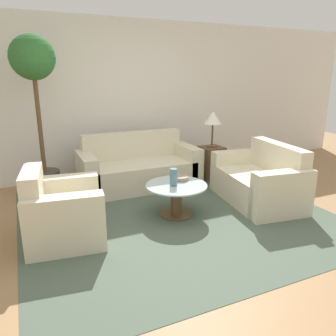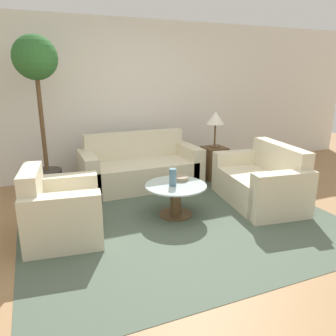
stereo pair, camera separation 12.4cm
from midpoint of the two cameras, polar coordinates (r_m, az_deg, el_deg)
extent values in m
plane|color=#9E754C|center=(3.71, 4.40, -11.57)|extent=(14.00, 14.00, 0.00)
cube|color=white|center=(5.75, -7.46, 11.76)|extent=(10.00, 0.06, 2.60)
cube|color=#4C5B4C|center=(4.19, 2.19, -8.08)|extent=(3.69, 3.38, 0.01)
cube|color=beige|center=(5.14, -3.96, -1.10)|extent=(1.62, 0.83, 0.41)
cube|color=beige|center=(5.38, -5.13, 1.97)|extent=(1.62, 0.18, 0.83)
cube|color=beige|center=(4.93, -12.93, -1.06)|extent=(0.20, 0.83, 0.60)
cube|color=beige|center=(5.41, 4.15, 0.86)|extent=(0.20, 0.83, 0.60)
cube|color=beige|center=(3.73, -16.66, -8.57)|extent=(0.85, 0.75, 0.41)
cube|color=beige|center=(3.68, -21.48, -6.12)|extent=(0.26, 0.68, 0.79)
cube|color=beige|center=(3.39, -16.87, -9.34)|extent=(0.79, 0.30, 0.60)
cube|color=beige|center=(4.00, -16.71, -5.37)|extent=(0.79, 0.30, 0.60)
cube|color=beige|center=(4.67, 16.03, -3.48)|extent=(0.94, 1.24, 0.41)
cube|color=beige|center=(4.78, 19.37, -0.83)|extent=(0.33, 1.16, 0.81)
cube|color=beige|center=(5.12, 12.87, -0.41)|extent=(0.81, 0.30, 0.60)
cube|color=beige|center=(4.19, 20.11, -4.68)|extent=(0.81, 0.30, 0.60)
cylinder|color=brown|center=(4.19, 2.19, -8.00)|extent=(0.42, 0.42, 0.02)
cylinder|color=brown|center=(4.12, 2.21, -5.69)|extent=(0.14, 0.14, 0.38)
cylinder|color=#B2C6C6|center=(4.05, 2.24, -3.06)|extent=(0.77, 0.77, 0.02)
cube|color=brown|center=(5.62, 8.61, 0.93)|extent=(0.37, 0.37, 0.54)
cylinder|color=brown|center=(5.55, 8.73, 3.73)|extent=(0.18, 0.18, 0.02)
cylinder|color=brown|center=(5.51, 8.81, 5.70)|extent=(0.03, 0.03, 0.36)
cone|color=white|center=(5.47, 8.94, 8.64)|extent=(0.29, 0.29, 0.21)
cylinder|color=#3D3833|center=(5.09, -19.47, -2.36)|extent=(0.41, 0.41, 0.38)
cylinder|color=brown|center=(4.90, -20.43, 7.49)|extent=(0.06, 0.06, 1.39)
sphere|color=#2D662D|center=(4.86, -21.45, 17.49)|extent=(0.59, 0.59, 0.59)
cylinder|color=slate|center=(3.98, 1.74, -1.63)|extent=(0.09, 0.09, 0.21)
cylinder|color=gray|center=(4.21, 3.02, -1.80)|extent=(0.20, 0.20, 0.05)
camera|label=1|loc=(0.06, -89.16, 0.24)|focal=35.00mm
camera|label=2|loc=(0.06, 90.84, -0.24)|focal=35.00mm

